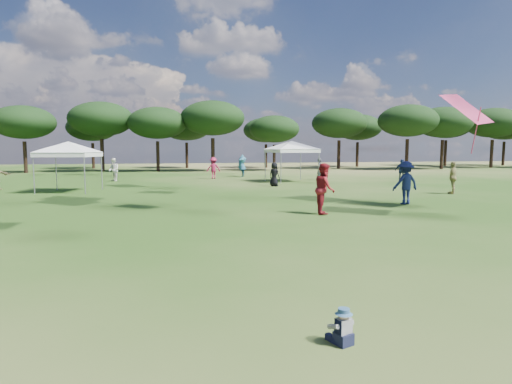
# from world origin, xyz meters

# --- Properties ---
(tree_line) EXTENTS (108.78, 17.63, 7.77)m
(tree_line) POSITION_xyz_m (2.39, 47.41, 5.42)
(tree_line) COLOR black
(tree_line) RESTS_ON ground
(tent_left) EXTENTS (5.68, 5.68, 3.12)m
(tent_left) POSITION_xyz_m (-7.00, 23.27, 2.69)
(tent_left) COLOR gray
(tent_left) RESTS_ON ground
(tent_right) EXTENTS (6.33, 6.33, 3.28)m
(tent_right) POSITION_xyz_m (7.37, 28.12, 2.86)
(tent_right) COLOR gray
(tent_right) RESTS_ON ground
(toddler) EXTENTS (0.34, 0.37, 0.46)m
(toddler) POSITION_xyz_m (0.45, 2.46, 0.20)
(toddler) COLOR black
(toddler) RESTS_ON ground
(festival_crowd) EXTENTS (27.89, 23.65, 1.92)m
(festival_crowd) POSITION_xyz_m (1.42, 24.40, 0.89)
(festival_crowd) COLOR navy
(festival_crowd) RESTS_ON ground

